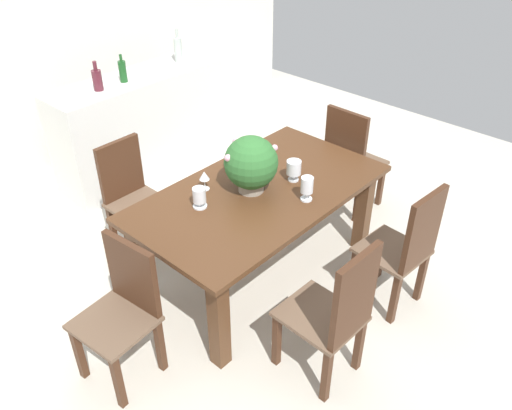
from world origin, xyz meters
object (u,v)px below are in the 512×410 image
at_px(chair_far_left, 132,194).
at_px(crystal_vase_center_near, 199,197).
at_px(flower_centerpiece, 251,164).
at_px(wine_bottle_clear, 97,79).
at_px(wine_bottle_tall, 178,49).
at_px(chair_foot_end, 350,157).
at_px(chair_near_left, 336,312).
at_px(chair_near_right, 406,246).
at_px(crystal_vase_left, 294,168).
at_px(kitchen_counter, 144,124).
at_px(dining_table, 259,205).
at_px(crystal_vase_right, 307,186).
at_px(wine_glass, 204,176).
at_px(wine_bottle_dark, 123,71).

relative_size(chair_far_left, crystal_vase_center_near, 6.38).
xyz_separation_m(flower_centerpiece, crystal_vase_center_near, (-0.38, 0.11, -0.13)).
height_order(wine_bottle_clear, wine_bottle_tall, wine_bottle_tall).
bearing_deg(crystal_vase_center_near, wine_bottle_clear, 76.67).
bearing_deg(chair_foot_end, chair_near_left, 122.60).
bearing_deg(chair_foot_end, chair_near_right, 142.73).
xyz_separation_m(chair_foot_end, crystal_vase_left, (-0.90, -0.09, 0.32)).
bearing_deg(kitchen_counter, dining_table, -102.82).
height_order(flower_centerpiece, crystal_vase_center_near, flower_centerpiece).
bearing_deg(wine_bottle_tall, crystal_vase_right, -109.99).
bearing_deg(flower_centerpiece, wine_glass, 129.57).
height_order(flower_centerpiece, wine_glass, flower_centerpiece).
distance_m(chair_far_left, wine_glass, 0.78).
relative_size(flower_centerpiece, wine_bottle_clear, 1.59).
relative_size(flower_centerpiece, wine_glass, 2.85).
relative_size(chair_far_left, wine_bottle_tall, 2.89).
distance_m(wine_glass, wine_bottle_clear, 1.61).
bearing_deg(wine_bottle_dark, crystal_vase_center_near, -111.41).
distance_m(chair_foot_end, crystal_vase_right, 1.13).
height_order(chair_near_left, wine_bottle_clear, wine_bottle_clear).
relative_size(flower_centerpiece, crystal_vase_center_near, 2.81).
bearing_deg(chair_near_left, dining_table, -111.46).
relative_size(chair_foot_end, crystal_vase_left, 6.37).
height_order(chair_foot_end, wine_bottle_clear, wine_bottle_clear).
xyz_separation_m(chair_far_left, crystal_vase_left, (0.68, -1.05, 0.35)).
distance_m(chair_far_left, flower_centerpiece, 1.10).
bearing_deg(chair_near_right, chair_foot_end, -123.85).
xyz_separation_m(wine_glass, kitchen_counter, (0.68, 1.61, -0.36)).
bearing_deg(chair_near_right, kitchen_counter, -86.03).
relative_size(chair_foot_end, crystal_vase_right, 5.69).
xyz_separation_m(chair_far_left, flower_centerpiece, (0.38, -0.92, 0.47)).
relative_size(dining_table, wine_bottle_tall, 5.75).
distance_m(chair_foot_end, crystal_vase_center_near, 1.62).
bearing_deg(crystal_vase_left, chair_far_left, 122.90).
relative_size(chair_foot_end, wine_bottle_clear, 3.89).
bearing_deg(wine_bottle_clear, dining_table, -89.61).
relative_size(wine_bottle_dark, wine_bottle_tall, 0.78).
bearing_deg(wine_glass, chair_foot_end, -11.67).
relative_size(crystal_vase_right, wine_bottle_dark, 0.70).
bearing_deg(chair_near_right, wine_glass, -58.06).
height_order(chair_near_left, flower_centerpiece, flower_centerpiece).
bearing_deg(chair_foot_end, crystal_vase_right, 108.01).
height_order(crystal_vase_left, crystal_vase_right, crystal_vase_right).
distance_m(chair_near_right, crystal_vase_center_near, 1.42).
bearing_deg(wine_glass, wine_bottle_tall, 53.82).
xyz_separation_m(crystal_vase_left, kitchen_counter, (0.17, 2.00, -0.36)).
relative_size(crystal_vase_left, wine_bottle_clear, 0.61).
bearing_deg(crystal_vase_center_near, crystal_vase_right, -40.87).
xyz_separation_m(dining_table, chair_near_left, (-0.42, -0.97, -0.09)).
bearing_deg(chair_near_left, chair_near_right, -177.41).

